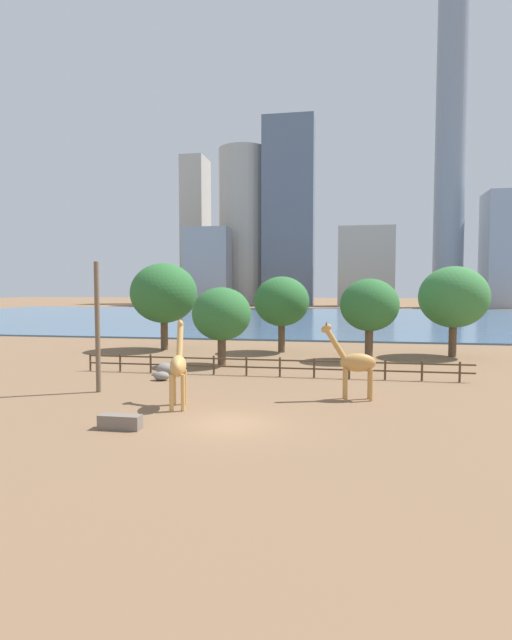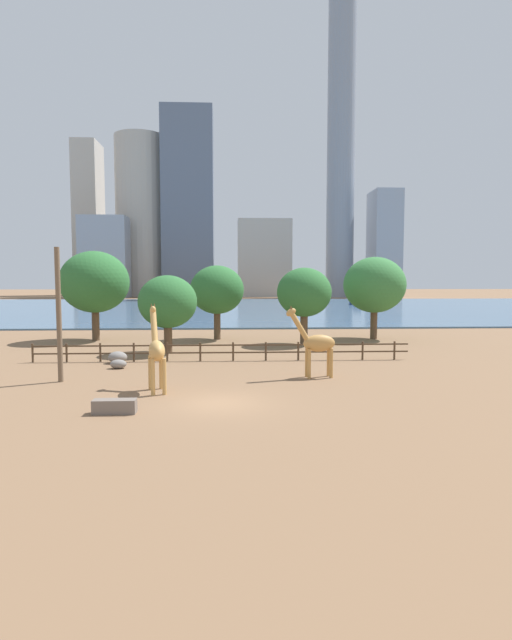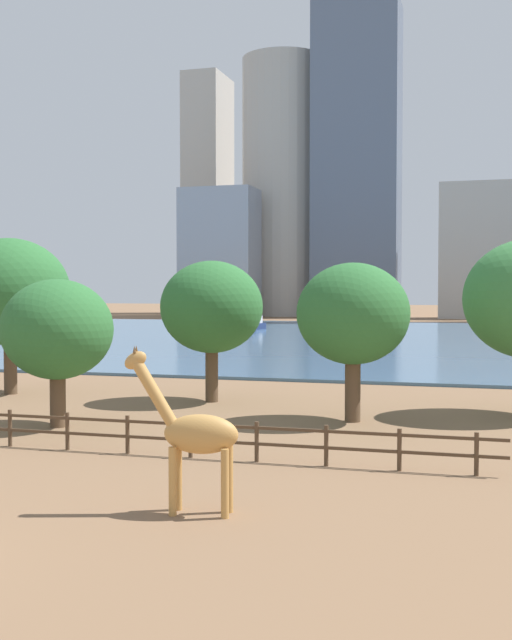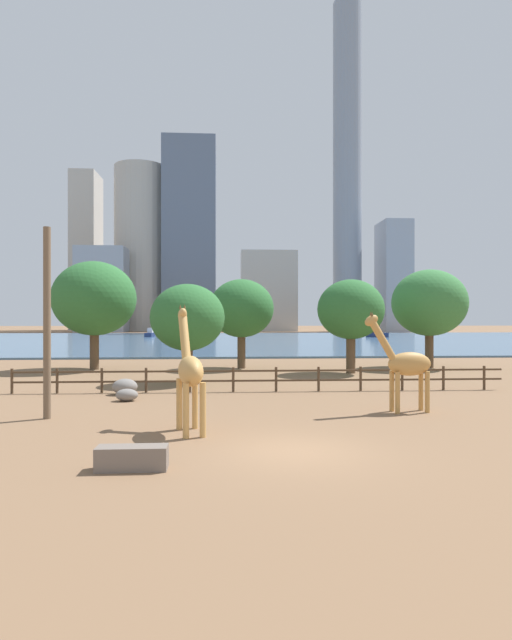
% 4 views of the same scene
% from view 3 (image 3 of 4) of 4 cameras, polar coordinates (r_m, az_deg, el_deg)
% --- Properties ---
extents(ground_plane, '(400.00, 400.00, 0.00)m').
position_cam_3_polar(ground_plane, '(93.63, 8.69, -1.25)').
color(ground_plane, brown).
extents(harbor_water, '(180.00, 86.00, 0.20)m').
position_cam_3_polar(harbor_water, '(90.65, 8.44, -1.29)').
color(harbor_water, '#476B8C').
rests_on(harbor_water, ground).
extents(giraffe_tall, '(3.02, 0.96, 4.17)m').
position_cam_3_polar(giraffe_tall, '(20.05, -4.42, -8.06)').
color(giraffe_tall, '#C18C47').
rests_on(giraffe_tall, ground).
extents(enclosure_fence, '(26.12, 0.14, 1.30)m').
position_cam_3_polar(enclosure_fence, '(28.10, -10.76, -7.69)').
color(enclosure_fence, '#4C3826').
rests_on(enclosure_fence, ground).
extents(tree_center_broad, '(4.75, 4.75, 6.69)m').
position_cam_3_polar(tree_center_broad, '(33.79, 6.91, 0.40)').
color(tree_center_broad, brown).
rests_on(tree_center_broad, ground).
extents(tree_right_tall, '(4.51, 4.51, 5.99)m').
position_cam_3_polar(tree_right_tall, '(33.23, -13.96, -0.69)').
color(tree_right_tall, brown).
rests_on(tree_right_tall, ground).
extents(tree_left_small, '(6.32, 6.32, 8.29)m').
position_cam_3_polar(tree_left_small, '(44.44, -17.12, 1.90)').
color(tree_left_small, brown).
rests_on(tree_left_small, ground).
extents(tree_right_small, '(5.07, 5.07, 6.98)m').
position_cam_3_polar(tree_right_small, '(39.56, -3.18, 0.89)').
color(tree_right_small, brown).
rests_on(tree_right_small, ground).
extents(boat_ferry, '(1.72, 4.23, 1.83)m').
position_cam_3_polar(boat_ferry, '(107.83, 0.02, -0.34)').
color(boat_ferry, navy).
rests_on(boat_ferry, harbor_water).
extents(skyline_tower_needle, '(17.33, 17.33, 54.40)m').
position_cam_3_polar(skyline_tower_needle, '(172.89, 1.93, 9.37)').
color(skyline_tower_needle, '#ADA89E').
rests_on(skyline_tower_needle, ground).
extents(skyline_block_central, '(17.97, 8.74, 25.86)m').
position_cam_3_polar(skyline_block_central, '(159.64, 16.17, 4.74)').
color(skyline_block_central, '#B7B2A8').
rests_on(skyline_block_central, ground).
extents(skyline_tower_glass, '(17.17, 10.30, 62.86)m').
position_cam_3_polar(skyline_tower_glass, '(166.31, 7.17, 11.11)').
color(skyline_tower_glass, slate).
rests_on(skyline_tower_glass, ground).
extents(skyline_block_left, '(14.67, 9.23, 25.54)m').
position_cam_3_polar(skyline_block_left, '(159.78, -2.60, 4.77)').
color(skyline_block_left, '#939EAD').
rests_on(skyline_block_left, ground).
extents(skyline_block_right, '(8.58, 13.40, 54.94)m').
position_cam_3_polar(skyline_block_right, '(189.11, -3.43, 8.83)').
color(skyline_block_right, '#B7B2A8').
rests_on(skyline_block_right, ground).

